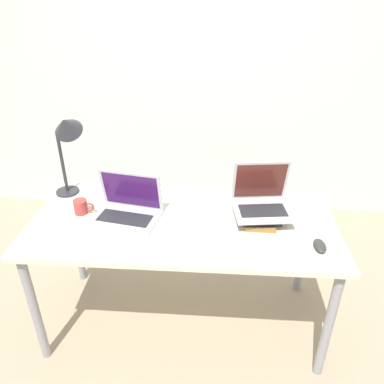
{
  "coord_description": "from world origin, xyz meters",
  "views": [
    {
      "loc": [
        0.17,
        -1.34,
        1.92
      ],
      "look_at": [
        0.05,
        0.39,
        0.95
      ],
      "focal_mm": 35.0,
      "sensor_mm": 36.0,
      "label": 1
    }
  ],
  "objects_px": {
    "book_stack": "(259,215)",
    "mug": "(81,207)",
    "laptop_left": "(128,209)",
    "desk_lamp": "(66,134)",
    "laptop_on_books": "(261,200)",
    "mouse": "(320,246)",
    "wireless_keyboard": "(270,246)"
  },
  "relations": [
    {
      "from": "book_stack",
      "to": "mug",
      "type": "bearing_deg",
      "value": 179.98
    },
    {
      "from": "laptop_left",
      "to": "desk_lamp",
      "type": "xyz_separation_m",
      "value": [
        -0.37,
        0.21,
        0.35
      ]
    },
    {
      "from": "laptop_left",
      "to": "mug",
      "type": "relative_size",
      "value": 3.4
    },
    {
      "from": "laptop_on_books",
      "to": "mouse",
      "type": "bearing_deg",
      "value": -43.64
    },
    {
      "from": "book_stack",
      "to": "mouse",
      "type": "xyz_separation_m",
      "value": [
        0.28,
        -0.24,
        -0.01
      ]
    },
    {
      "from": "laptop_left",
      "to": "wireless_keyboard",
      "type": "height_order",
      "value": "laptop_left"
    },
    {
      "from": "laptop_left",
      "to": "desk_lamp",
      "type": "bearing_deg",
      "value": 150.57
    },
    {
      "from": "wireless_keyboard",
      "to": "desk_lamp",
      "type": "bearing_deg",
      "value": 158.85
    },
    {
      "from": "book_stack",
      "to": "wireless_keyboard",
      "type": "xyz_separation_m",
      "value": [
        0.03,
        -0.25,
        -0.02
      ]
    },
    {
      "from": "wireless_keyboard",
      "to": "mug",
      "type": "relative_size",
      "value": 2.54
    },
    {
      "from": "wireless_keyboard",
      "to": "laptop_left",
      "type": "bearing_deg",
      "value": 163.25
    },
    {
      "from": "laptop_on_books",
      "to": "book_stack",
      "type": "bearing_deg",
      "value": -106.27
    },
    {
      "from": "mouse",
      "to": "wireless_keyboard",
      "type": "bearing_deg",
      "value": -178.31
    },
    {
      "from": "wireless_keyboard",
      "to": "mug",
      "type": "bearing_deg",
      "value": 166.66
    },
    {
      "from": "book_stack",
      "to": "wireless_keyboard",
      "type": "bearing_deg",
      "value": -82.24
    },
    {
      "from": "laptop_on_books",
      "to": "desk_lamp",
      "type": "height_order",
      "value": "desk_lamp"
    },
    {
      "from": "mug",
      "to": "mouse",
      "type": "bearing_deg",
      "value": -10.55
    },
    {
      "from": "laptop_left",
      "to": "book_stack",
      "type": "height_order",
      "value": "laptop_left"
    },
    {
      "from": "mouse",
      "to": "desk_lamp",
      "type": "distance_m",
      "value": 1.5
    },
    {
      "from": "laptop_left",
      "to": "mug",
      "type": "bearing_deg",
      "value": 176.79
    },
    {
      "from": "wireless_keyboard",
      "to": "laptop_on_books",
      "type": "bearing_deg",
      "value": 95.9
    },
    {
      "from": "desk_lamp",
      "to": "laptop_on_books",
      "type": "bearing_deg",
      "value": -8.92
    },
    {
      "from": "laptop_on_books",
      "to": "desk_lamp",
      "type": "bearing_deg",
      "value": 171.08
    },
    {
      "from": "wireless_keyboard",
      "to": "mouse",
      "type": "relative_size",
      "value": 2.64
    },
    {
      "from": "book_stack",
      "to": "laptop_on_books",
      "type": "relative_size",
      "value": 0.83
    },
    {
      "from": "mouse",
      "to": "desk_lamp",
      "type": "xyz_separation_m",
      "value": [
        -1.38,
        0.43,
        0.38
      ]
    },
    {
      "from": "desk_lamp",
      "to": "book_stack",
      "type": "bearing_deg",
      "value": -10.0
    },
    {
      "from": "book_stack",
      "to": "mouse",
      "type": "relative_size",
      "value": 2.47
    },
    {
      "from": "laptop_left",
      "to": "laptop_on_books",
      "type": "distance_m",
      "value": 0.74
    },
    {
      "from": "book_stack",
      "to": "desk_lamp",
      "type": "xyz_separation_m",
      "value": [
        -1.11,
        0.19,
        0.37
      ]
    },
    {
      "from": "laptop_left",
      "to": "wireless_keyboard",
      "type": "xyz_separation_m",
      "value": [
        0.77,
        -0.23,
        -0.04
      ]
    },
    {
      "from": "wireless_keyboard",
      "to": "mouse",
      "type": "xyz_separation_m",
      "value": [
        0.24,
        0.01,
        0.01
      ]
    }
  ]
}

